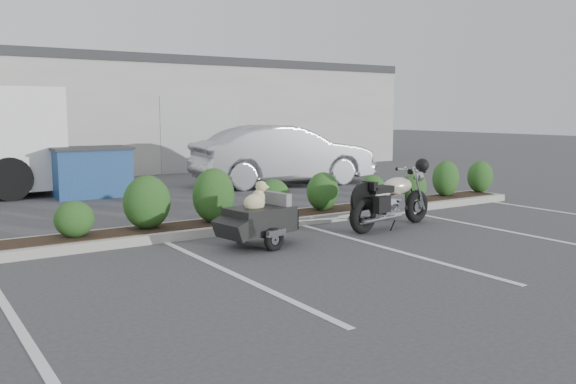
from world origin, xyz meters
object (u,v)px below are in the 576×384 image
sedan (284,155)px  dumpster (92,171)px  pet_trailer (259,219)px  motorcycle (392,201)px

sedan → dumpster: sedan is taller
dumpster → pet_trailer: bearing=-82.3°
pet_trailer → sedan: (4.73, 6.60, 0.42)m
pet_trailer → sedan: 8.13m
motorcycle → sedan: (1.94, 6.61, 0.36)m
dumpster → sedan: bearing=-3.2°
pet_trailer → motorcycle: bearing=-9.7°
sedan → dumpster: bearing=91.2°
motorcycle → pet_trailer: motorcycle is taller
pet_trailer → sedan: sedan is taller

